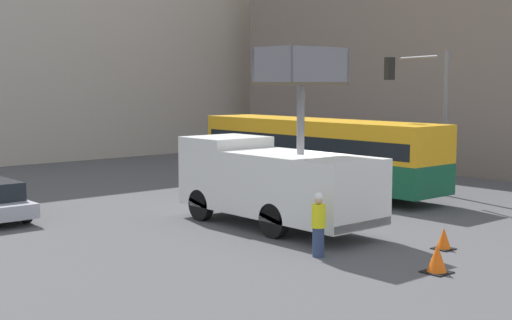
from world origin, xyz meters
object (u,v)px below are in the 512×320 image
object	(u,v)px
city_bus	(317,149)
traffic_cone_near_truck	(437,259)
utility_truck	(274,178)
road_worker_directing	(325,184)
traffic_cone_mid_road	(444,239)
road_worker_near_truck	(318,225)
traffic_light_pole	(426,99)

from	to	relation	value
city_bus	traffic_cone_near_truck	world-z (taller)	city_bus
city_bus	utility_truck	bearing A→B (deg)	106.34
road_worker_directing	traffic_cone_mid_road	size ratio (longest dim) A/B	2.94
road_worker_near_truck	road_worker_directing	bearing A→B (deg)	53.21
road_worker_directing	traffic_cone_near_truck	bearing A→B (deg)	-149.00
road_worker_near_truck	road_worker_directing	size ratio (longest dim) A/B	0.97
traffic_light_pole	city_bus	bearing A→B (deg)	120.80
road_worker_near_truck	traffic_cone_near_truck	size ratio (longest dim) A/B	2.42
utility_truck	traffic_cone_near_truck	size ratio (longest dim) A/B	10.18
city_bus	road_worker_near_truck	world-z (taller)	city_bus
traffic_light_pole	road_worker_near_truck	xyz separation A→B (m)	(-10.79, -4.39, -3.16)
utility_truck	traffic_cone_mid_road	distance (m)	5.85
road_worker_near_truck	traffic_cone_near_truck	xyz separation A→B (m)	(1.05, -3.08, -0.53)
road_worker_directing	traffic_cone_near_truck	distance (m)	9.57
city_bus	traffic_light_pole	size ratio (longest dim) A/B	2.04
traffic_cone_mid_road	traffic_cone_near_truck	bearing A→B (deg)	-149.03
utility_truck	traffic_cone_mid_road	size ratio (longest dim) A/B	12.01
city_bus	traffic_cone_mid_road	xyz separation A→B (m)	(-5.12, -10.02, -1.56)
road_worker_near_truck	road_worker_directing	xyz separation A→B (m)	(5.74, 5.24, 0.03)
traffic_light_pole	traffic_cone_near_truck	xyz separation A→B (m)	(-9.74, -7.47, -3.69)
traffic_light_pole	road_worker_directing	distance (m)	6.00
utility_truck	road_worker_directing	bearing A→B (deg)	20.49
utility_truck	traffic_cone_mid_road	bearing A→B (deg)	-74.35
city_bus	traffic_cone_near_truck	xyz separation A→B (m)	(-7.40, -11.39, -1.50)
traffic_cone_mid_road	city_bus	bearing A→B (deg)	62.93
road_worker_near_truck	road_worker_directing	world-z (taller)	road_worker_directing
city_bus	traffic_cone_mid_road	size ratio (longest dim) A/B	19.83
road_worker_directing	road_worker_near_truck	bearing A→B (deg)	-167.19
traffic_cone_near_truck	traffic_cone_mid_road	xyz separation A→B (m)	(2.28, 1.37, -0.06)
city_bus	traffic_cone_mid_road	distance (m)	11.36
traffic_cone_mid_road	traffic_light_pole	bearing A→B (deg)	39.27
city_bus	road_worker_near_truck	xyz separation A→B (m)	(-8.45, -8.31, -0.97)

